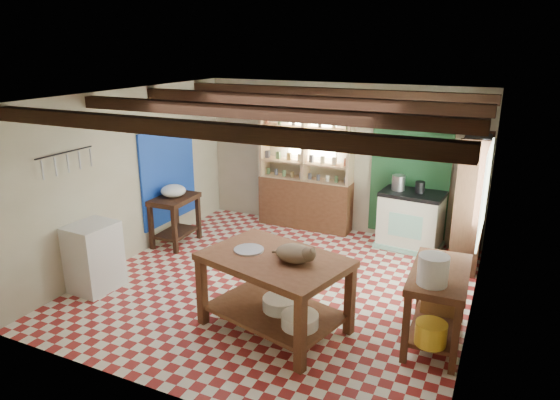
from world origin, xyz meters
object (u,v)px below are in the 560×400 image
at_px(stove, 411,220).
at_px(right_counter, 437,306).
at_px(cat, 295,253).
at_px(prep_table, 175,220).
at_px(white_cabinet, 94,257).
at_px(work_table, 275,293).

bearing_deg(stove, right_counter, -68.21).
bearing_deg(right_counter, cat, -161.94).
bearing_deg(cat, prep_table, 154.61).
xyz_separation_m(white_cabinet, right_counter, (4.40, 0.67, -0.04)).
bearing_deg(stove, prep_table, -152.44).
bearing_deg(prep_table, work_table, -34.24).
xyz_separation_m(prep_table, cat, (2.88, -1.66, 0.60)).
distance_m(work_table, prep_table, 3.10).
relative_size(stove, prep_table, 1.18).
height_order(prep_table, right_counter, right_counter).
xyz_separation_m(work_table, cat, (0.25, -0.01, 0.55)).
bearing_deg(work_table, white_cabinet, -162.44).
distance_m(prep_table, right_counter, 4.52).
bearing_deg(prep_table, stove, 20.57).
height_order(work_table, right_counter, work_table).
distance_m(stove, right_counter, 2.74).
height_order(work_table, stove, stove).
distance_m(stove, cat, 3.28).
bearing_deg(white_cabinet, work_table, 6.19).
bearing_deg(cat, white_cabinet, -172.98).
xyz_separation_m(stove, right_counter, (0.80, -2.62, -0.04)).
bearing_deg(cat, right_counter, 24.59).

